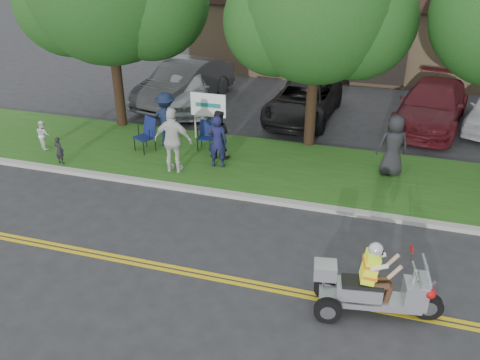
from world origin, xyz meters
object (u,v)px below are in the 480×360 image
(trike_scooter, at_px, (372,290))
(parked_car_right, at_px, (432,105))
(spectator_adult_mid, at_px, (218,134))
(parked_car_far_left, at_px, (187,89))
(parked_car_left, at_px, (185,82))
(parked_car_mid, at_px, (303,101))
(lawn_chair_b, at_px, (206,133))
(lawn_chair_a, at_px, (147,132))
(spectator_adult_right, at_px, (173,140))
(spectator_adult_left, at_px, (217,142))

(trike_scooter, xyz_separation_m, parked_car_right, (1.42, 11.25, 0.21))
(spectator_adult_mid, relative_size, parked_car_far_left, 0.34)
(parked_car_left, xyz_separation_m, parked_car_mid, (5.13, -0.49, -0.19))
(spectator_adult_mid, bearing_deg, lawn_chair_b, -42.79)
(spectator_adult_mid, bearing_deg, lawn_chair_a, 2.97)
(trike_scooter, bearing_deg, spectator_adult_right, 133.87)
(trike_scooter, distance_m, parked_car_mid, 11.08)
(spectator_adult_left, xyz_separation_m, parked_car_mid, (1.68, 5.27, -0.24))
(lawn_chair_a, bearing_deg, trike_scooter, -9.59)
(trike_scooter, distance_m, spectator_adult_right, 7.68)
(lawn_chair_b, distance_m, parked_car_mid, 4.75)
(trike_scooter, height_order, spectator_adult_right, spectator_adult_right)
(spectator_adult_right, relative_size, parked_car_far_left, 0.43)
(parked_car_far_left, distance_m, parked_car_mid, 4.78)
(spectator_adult_mid, height_order, parked_car_far_left, spectator_adult_mid)
(lawn_chair_a, height_order, parked_car_right, parked_car_right)
(parked_car_right, bearing_deg, lawn_chair_a, -138.19)
(trike_scooter, xyz_separation_m, lawn_chair_b, (-5.79, 6.54, 0.05))
(parked_car_left, distance_m, parked_car_right, 9.85)
(lawn_chair_a, relative_size, parked_car_left, 0.21)
(trike_scooter, relative_size, spectator_adult_right, 1.26)
(spectator_adult_left, bearing_deg, lawn_chair_b, -67.05)
(lawn_chair_b, distance_m, spectator_adult_right, 2.01)
(parked_car_right, bearing_deg, spectator_adult_right, -127.79)
(parked_car_left, bearing_deg, spectator_adult_right, -58.73)
(lawn_chair_b, distance_m, parked_car_right, 8.62)
(lawn_chair_a, xyz_separation_m, lawn_chair_b, (1.81, 0.70, -0.10))
(trike_scooter, distance_m, spectator_adult_mid, 7.90)
(lawn_chair_b, distance_m, spectator_adult_left, 1.51)
(spectator_adult_mid, height_order, spectator_adult_right, spectator_adult_right)
(parked_car_far_left, relative_size, parked_car_right, 0.85)
(lawn_chair_a, relative_size, spectator_adult_left, 0.67)
(spectator_adult_right, xyz_separation_m, parked_car_right, (7.54, 6.64, -0.32))
(trike_scooter, xyz_separation_m, parked_car_left, (-8.42, 11.07, 0.30))
(parked_car_mid, bearing_deg, spectator_adult_mid, -108.73)
(trike_scooter, height_order, lawn_chair_b, trike_scooter)
(parked_car_far_left, height_order, parked_car_right, parked_car_right)
(spectator_adult_mid, bearing_deg, parked_car_right, -141.33)
(parked_car_right, bearing_deg, lawn_chair_b, -136.00)
(spectator_adult_mid, xyz_separation_m, parked_car_left, (-3.25, 5.10, -0.01))
(trike_scooter, height_order, spectator_adult_mid, spectator_adult_mid)
(spectator_adult_left, distance_m, parked_car_left, 6.71)
(spectator_adult_right, bearing_deg, lawn_chair_b, -101.73)
(lawn_chair_a, height_order, parked_car_mid, parked_car_mid)
(lawn_chair_a, relative_size, spectator_adult_right, 0.56)
(parked_car_far_left, height_order, parked_car_left, parked_car_left)
(parked_car_far_left, bearing_deg, lawn_chair_a, -103.92)
(lawn_chair_a, distance_m, spectator_adult_mid, 2.43)
(parked_car_left, xyz_separation_m, parked_car_right, (9.84, 0.18, -0.09))
(parked_car_far_left, height_order, parked_car_mid, parked_car_far_left)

